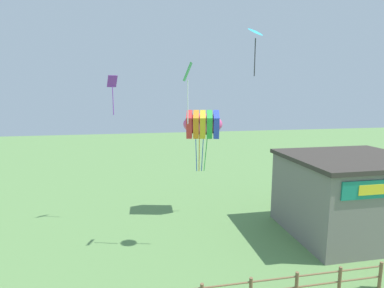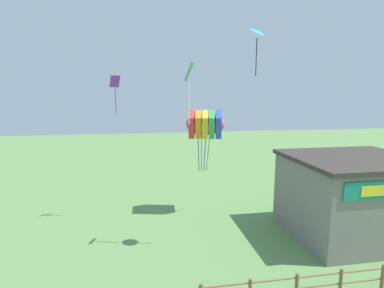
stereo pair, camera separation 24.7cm
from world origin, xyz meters
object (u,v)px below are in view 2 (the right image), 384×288
(kite_rainbow_parafoil, at_px, (205,124))
(kite_green_diamond, at_px, (189,81))
(seaside_building, at_px, (353,196))
(kite_purple_streamer, at_px, (115,88))
(kite_cyan_delta, at_px, (257,34))

(kite_rainbow_parafoil, height_order, kite_green_diamond, kite_green_diamond)
(seaside_building, relative_size, kite_rainbow_parafoil, 1.74)
(kite_purple_streamer, height_order, kite_cyan_delta, kite_cyan_delta)
(kite_green_diamond, xyz_separation_m, kite_purple_streamer, (-3.94, 4.48, -0.25))
(seaside_building, relative_size, kite_purple_streamer, 3.00)
(kite_rainbow_parafoil, xyz_separation_m, kite_green_diamond, (-1.85, -4.72, 2.66))
(kite_rainbow_parafoil, bearing_deg, kite_green_diamond, -111.45)
(seaside_building, bearing_deg, kite_rainbow_parafoil, 148.54)
(seaside_building, relative_size, kite_green_diamond, 2.39)
(kite_green_diamond, height_order, kite_cyan_delta, kite_cyan_delta)
(seaside_building, height_order, kite_cyan_delta, kite_cyan_delta)
(kite_green_diamond, bearing_deg, kite_cyan_delta, -13.82)
(seaside_building, height_order, kite_rainbow_parafoil, kite_rainbow_parafoil)
(seaside_building, distance_m, kite_purple_streamer, 15.64)
(kite_cyan_delta, bearing_deg, kite_purple_streamer, 143.50)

